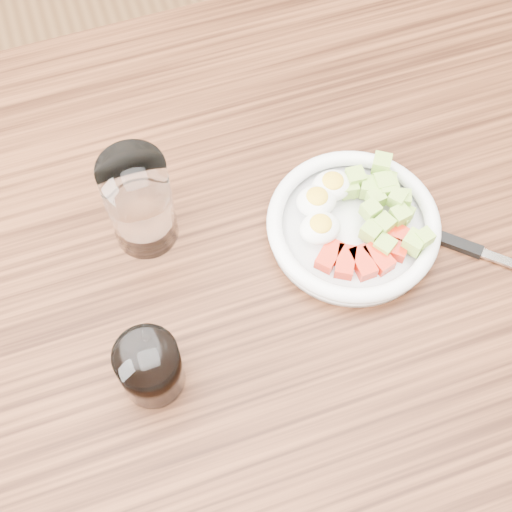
{
  "coord_description": "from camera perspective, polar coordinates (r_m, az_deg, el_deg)",
  "views": [
    {
      "loc": [
        -0.13,
        -0.35,
        1.53
      ],
      "look_at": [
        -0.01,
        0.01,
        0.8
      ],
      "focal_mm": 50.0,
      "sensor_mm": 36.0,
      "label": 1
    }
  ],
  "objects": [
    {
      "name": "dining_table",
      "position": [
        0.93,
        0.78,
        -4.04
      ],
      "size": [
        1.5,
        0.9,
        0.77
      ],
      "color": "brown",
      "rests_on": "ground"
    },
    {
      "name": "fork",
      "position": [
        0.89,
        16.24,
        0.77
      ],
      "size": [
        0.17,
        0.16,
        0.01
      ],
      "color": "black",
      "rests_on": "dining_table"
    },
    {
      "name": "bowl",
      "position": [
        0.86,
        7.8,
        2.7
      ],
      "size": [
        0.21,
        0.21,
        0.05
      ],
      "color": "white",
      "rests_on": "dining_table"
    },
    {
      "name": "coffee_glass",
      "position": [
        0.77,
        -8.48,
        -8.83
      ],
      "size": [
        0.07,
        0.07,
        0.08
      ],
      "color": "white",
      "rests_on": "dining_table"
    },
    {
      "name": "ground",
      "position": [
        1.57,
        0.48,
        -13.81
      ],
      "size": [
        4.0,
        4.0,
        0.0
      ],
      "primitive_type": "plane",
      "color": "brown",
      "rests_on": "ground"
    },
    {
      "name": "water_glass",
      "position": [
        0.82,
        -9.3,
        4.26
      ],
      "size": [
        0.08,
        0.08,
        0.14
      ],
      "primitive_type": "cylinder",
      "color": "white",
      "rests_on": "dining_table"
    }
  ]
}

